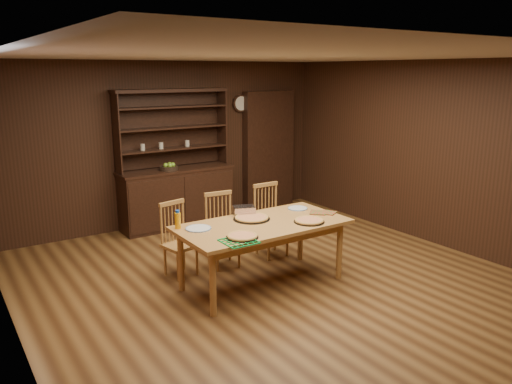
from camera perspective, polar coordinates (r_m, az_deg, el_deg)
floor at (r=5.99m, az=2.44°, el=-10.39°), size 6.00×6.00×0.00m
room_shell at (r=5.54m, az=2.61°, el=4.69°), size 6.00×6.00×6.00m
china_hutch at (r=8.08m, az=-9.09°, el=0.28°), size 1.84×0.52×2.17m
doorway at (r=9.04m, az=1.43°, el=4.81°), size 1.00×0.18×2.10m
wall_clock at (r=8.70m, az=-1.77°, el=10.09°), size 0.30×0.05×0.30m
dining_table at (r=5.73m, az=0.75°, el=-4.31°), size 1.96×0.98×0.75m
chair_left at (r=6.17m, az=-9.01°, el=-5.04°), size 0.43×0.42×0.91m
chair_center at (r=6.39m, az=-3.98°, el=-4.03°), size 0.43×0.41×0.95m
chair_right at (r=6.74m, az=1.51°, el=-2.93°), size 0.40×0.39×0.98m
pizza_left at (r=5.21m, az=-1.58°, el=-5.07°), size 0.34×0.34×0.04m
pizza_right at (r=5.77m, az=6.09°, el=-3.28°), size 0.35×0.35×0.04m
pizza_center at (r=5.85m, az=-0.51°, el=-2.97°), size 0.43×0.43×0.04m
cooling_rack at (r=5.10m, az=-1.97°, el=-5.63°), size 0.40×0.40×0.01m
plate_left at (r=5.53m, az=-6.60°, el=-4.15°), size 0.29×0.29×0.02m
plate_right at (r=6.30m, az=4.77°, el=-1.87°), size 0.25×0.25×0.02m
foil_dish at (r=6.03m, az=-1.40°, el=-2.12°), size 0.31×0.26×0.10m
juice_bottle at (r=5.56m, az=-8.93°, el=-3.18°), size 0.07×0.07×0.21m
pot_holder_a at (r=6.16m, az=8.22°, el=-2.35°), size 0.24×0.24×0.01m
pot_holder_b at (r=6.14m, az=7.11°, el=-2.35°), size 0.27×0.27×0.01m
fruit_bowl at (r=7.88m, az=-9.91°, el=2.80°), size 0.29×0.29×0.12m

